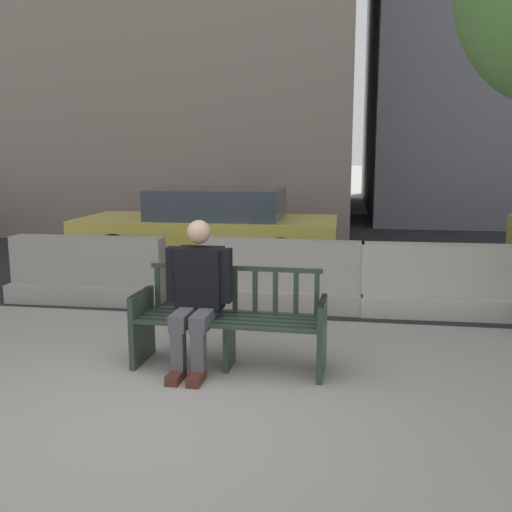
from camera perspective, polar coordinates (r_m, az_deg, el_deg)
name	(u,v)px	position (r m, az deg, el deg)	size (l,w,h in m)	color
ground_plane	(152,419)	(4.33, -10.39, -15.77)	(200.00, 200.00, 0.00)	gray
street_asphalt	(284,241)	(12.58, 2.85, 1.51)	(120.00, 12.00, 0.01)	black
street_bench	(230,324)	(5.10, -2.63, -6.79)	(1.71, 0.58, 0.88)	#28382D
seated_person	(197,292)	(5.04, -5.89, -3.58)	(0.58, 0.73, 1.31)	black
jersey_barrier_centre	(282,280)	(7.12, 2.60, -2.39)	(2.02, 0.75, 0.84)	#9E998E
jersey_barrier_left	(88,275)	(7.72, -16.42, -1.82)	(2.01, 0.71, 0.84)	gray
jersey_barrier_right	(446,286)	(7.14, 18.47, -2.87)	(2.01, 0.72, 0.84)	#ADA89E
car_sedan_mid	(211,227)	(9.75, -4.56, 2.93)	(4.36, 1.90, 1.32)	#DBC64C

